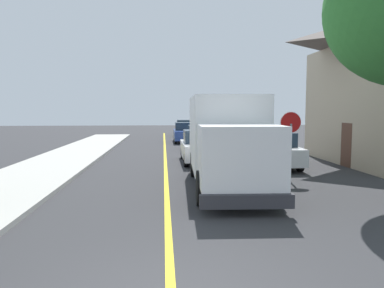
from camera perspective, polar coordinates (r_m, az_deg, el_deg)
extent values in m
cube|color=gold|center=(15.28, -4.08, -4.92)|extent=(0.16, 56.00, 0.01)
cube|color=white|center=(13.70, 5.01, 1.88)|extent=(2.59, 5.09, 2.60)
cube|color=white|center=(10.30, 7.47, -1.80)|extent=(2.35, 2.09, 1.70)
cube|color=#1E2D3D|center=(9.37, 8.43, -0.21)|extent=(2.04, 0.16, 0.75)
cube|color=#2D2D33|center=(9.44, 8.51, -8.83)|extent=(2.41, 0.29, 0.36)
cylinder|color=black|center=(10.87, 12.72, -6.59)|extent=(0.34, 1.01, 1.00)
cylinder|color=black|center=(10.53, 1.54, -6.85)|extent=(0.34, 1.01, 1.00)
cylinder|color=black|center=(15.24, 8.29, -3.10)|extent=(0.34, 1.01, 1.00)
cylinder|color=black|center=(15.00, 0.37, -3.18)|extent=(0.34, 1.01, 1.00)
cube|color=silver|center=(19.00, 1.20, -0.93)|extent=(1.81, 4.41, 0.76)
cube|color=#1E2D3D|center=(19.08, 1.16, 1.21)|extent=(1.59, 1.80, 0.64)
cylinder|color=black|center=(17.75, 4.20, -2.46)|extent=(0.22, 0.64, 0.64)
cylinder|color=black|center=(17.58, -0.90, -2.52)|extent=(0.22, 0.64, 0.64)
cylinder|color=black|center=(20.51, 2.99, -1.40)|extent=(0.22, 0.64, 0.64)
cylinder|color=black|center=(20.37, -1.42, -1.44)|extent=(0.22, 0.64, 0.64)
cube|color=#B7B7BC|center=(24.72, 1.29, 0.52)|extent=(1.88, 4.43, 0.76)
cube|color=#1E2D3D|center=(24.82, 1.27, 2.16)|extent=(1.62, 1.83, 0.64)
cylinder|color=black|center=(23.43, 3.50, -0.56)|extent=(0.23, 0.64, 0.64)
cylinder|color=black|center=(23.29, -0.36, -0.58)|extent=(0.23, 0.64, 0.64)
cylinder|color=black|center=(26.22, 2.76, 0.07)|extent=(0.23, 0.64, 0.64)
cylinder|color=black|center=(26.09, -0.69, 0.05)|extent=(0.23, 0.64, 0.64)
cube|color=#2D4793|center=(30.85, -1.15, 1.48)|extent=(1.81, 4.41, 0.76)
cube|color=#1E2D3D|center=(30.96, -1.16, 2.79)|extent=(1.59, 1.81, 0.64)
cylinder|color=black|center=(29.53, 0.54, 0.67)|extent=(0.22, 0.64, 0.64)
cylinder|color=black|center=(29.43, -2.53, 0.65)|extent=(0.22, 0.64, 0.64)
cylinder|color=black|center=(32.32, 0.12, 1.07)|extent=(0.22, 0.64, 0.64)
cylinder|color=black|center=(32.24, -2.69, 1.05)|extent=(0.22, 0.64, 0.64)
cube|color=#4C564C|center=(38.18, -1.15, 2.22)|extent=(1.98, 4.47, 0.76)
cube|color=#1E2D3D|center=(38.30, -1.16, 3.28)|extent=(1.66, 1.86, 0.64)
cylinder|color=black|center=(36.82, 0.12, 1.59)|extent=(0.25, 0.65, 0.64)
cylinder|color=black|center=(36.79, -2.34, 1.58)|extent=(0.25, 0.65, 0.64)
cylinder|color=black|center=(39.63, -0.05, 1.86)|extent=(0.25, 0.65, 0.64)
cylinder|color=black|center=(39.60, -2.33, 1.85)|extent=(0.25, 0.65, 0.64)
cube|color=silver|center=(18.00, 12.66, -1.41)|extent=(1.96, 4.46, 0.76)
cube|color=#1E2D3D|center=(17.79, 12.83, 0.78)|extent=(1.65, 1.86, 0.64)
cylinder|color=black|center=(19.21, 9.27, -1.92)|extent=(0.24, 0.65, 0.64)
cylinder|color=black|center=(19.59, 13.80, -1.86)|extent=(0.24, 0.65, 0.64)
cylinder|color=black|center=(16.49, 11.24, -3.14)|extent=(0.24, 0.65, 0.64)
cylinder|color=black|center=(16.93, 16.45, -3.04)|extent=(0.24, 0.65, 0.64)
cylinder|color=gray|center=(14.33, 15.05, -1.35)|extent=(0.08, 0.08, 2.20)
cylinder|color=red|center=(14.27, 15.12, 3.26)|extent=(0.76, 0.03, 0.76)
cylinder|color=white|center=(14.29, 15.10, 3.26)|extent=(0.80, 0.02, 0.80)
cube|color=brown|center=(18.99, 22.97, -0.14)|extent=(0.10, 1.00, 2.10)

